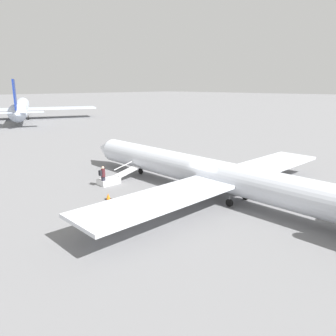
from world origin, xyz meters
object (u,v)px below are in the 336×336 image
(airplane_taxiing_distant, at_px, (21,108))
(passenger, at_px, (103,175))
(boarding_stairs, at_px, (113,179))
(airplane_main, at_px, (219,175))

(airplane_taxiing_distant, distance_m, passenger, 65.18)
(boarding_stairs, bearing_deg, airplane_taxiing_distant, 76.08)
(airplane_taxiing_distant, bearing_deg, passenger, -172.69)
(airplane_main, bearing_deg, passenger, 29.57)
(airplane_main, height_order, passenger, airplane_main)
(airplane_main, xyz_separation_m, airplane_taxiing_distant, (71.08, -13.87, 1.05))
(airplane_taxiing_distant, relative_size, boarding_stairs, 11.14)
(airplane_main, xyz_separation_m, passenger, (8.58, 4.56, -0.74))
(airplane_main, distance_m, airplane_taxiing_distant, 72.43)
(passenger, bearing_deg, airplane_taxiing_distant, 75.16)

